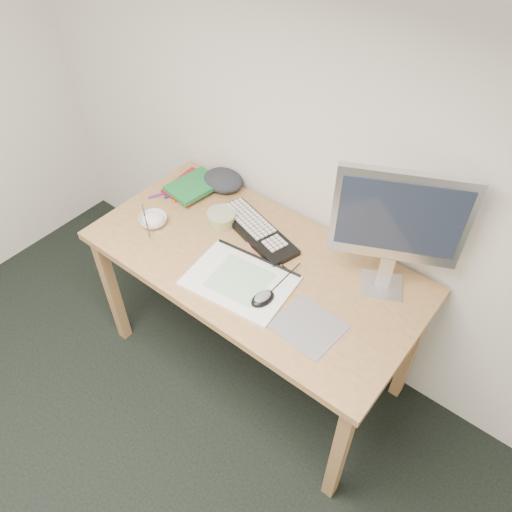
{
  "coord_description": "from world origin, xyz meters",
  "views": [
    {
      "loc": [
        0.76,
        0.32,
        2.21
      ],
      "look_at": [
        -0.1,
        1.39,
        0.83
      ],
      "focal_mm": 35.0,
      "sensor_mm": 36.0,
      "label": 1
    }
  ],
  "objects_px": {
    "keyboard": "(256,231)",
    "rice_bowl": "(153,221)",
    "desk": "(254,273)",
    "sketchpad": "(240,281)",
    "monitor": "(399,221)"
  },
  "relations": [
    {
      "from": "sketchpad",
      "to": "keyboard",
      "type": "relative_size",
      "value": 0.93
    },
    {
      "from": "sketchpad",
      "to": "rice_bowl",
      "type": "distance_m",
      "value": 0.52
    },
    {
      "from": "desk",
      "to": "monitor",
      "type": "distance_m",
      "value": 0.67
    },
    {
      "from": "sketchpad",
      "to": "monitor",
      "type": "relative_size",
      "value": 0.76
    },
    {
      "from": "desk",
      "to": "sketchpad",
      "type": "bearing_deg",
      "value": -75.07
    },
    {
      "from": "sketchpad",
      "to": "keyboard",
      "type": "distance_m",
      "value": 0.29
    },
    {
      "from": "monitor",
      "to": "rice_bowl",
      "type": "bearing_deg",
      "value": 171.78
    },
    {
      "from": "keyboard",
      "to": "rice_bowl",
      "type": "distance_m",
      "value": 0.46
    },
    {
      "from": "desk",
      "to": "rice_bowl",
      "type": "distance_m",
      "value": 0.5
    },
    {
      "from": "desk",
      "to": "rice_bowl",
      "type": "xyz_separation_m",
      "value": [
        -0.48,
        -0.1,
        0.1
      ]
    },
    {
      "from": "sketchpad",
      "to": "monitor",
      "type": "height_order",
      "value": "monitor"
    },
    {
      "from": "rice_bowl",
      "to": "desk",
      "type": "bearing_deg",
      "value": 11.86
    },
    {
      "from": "keyboard",
      "to": "desk",
      "type": "bearing_deg",
      "value": -39.41
    },
    {
      "from": "sketchpad",
      "to": "keyboard",
      "type": "height_order",
      "value": "keyboard"
    },
    {
      "from": "rice_bowl",
      "to": "monitor",
      "type": "bearing_deg",
      "value": 17.37
    }
  ]
}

